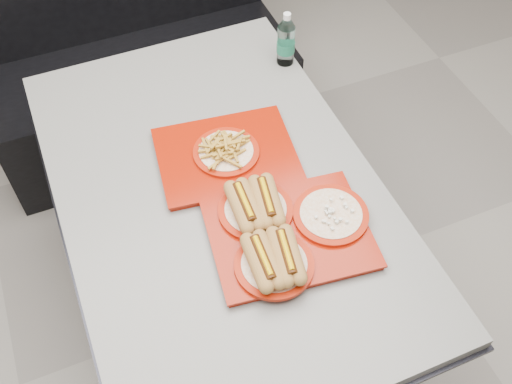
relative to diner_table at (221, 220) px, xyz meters
name	(u,v)px	position (x,y,z in m)	size (l,w,h in m)	color
ground	(228,308)	(0.00, 0.00, -0.58)	(6.00, 6.00, 0.00)	gray
diner_table	(221,220)	(0.00, 0.00, 0.00)	(0.92, 1.42, 0.75)	black
booth_bench	(136,58)	(0.00, 1.09, -0.18)	(1.30, 0.57, 1.35)	black
tray_near	(283,231)	(0.10, -0.23, 0.20)	(0.47, 0.40, 0.09)	#891303
tray_far	(226,153)	(0.06, 0.10, 0.19)	(0.45, 0.37, 0.08)	#891303
water_bottle	(286,42)	(0.41, 0.44, 0.25)	(0.06, 0.06, 0.20)	silver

